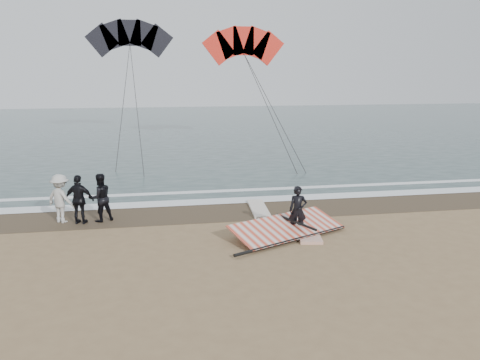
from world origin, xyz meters
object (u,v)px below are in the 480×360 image
object	(u,v)px
board_white	(306,230)
board_cream	(259,209)
man_main	(298,210)
sail_rig	(284,228)

from	to	relation	value
board_white	board_cream	world-z (taller)	board_white
man_main	sail_rig	distance (m)	0.78
board_cream	sail_rig	world-z (taller)	sail_rig
man_main	sail_rig	world-z (taller)	man_main
board_white	sail_rig	size ratio (longest dim) A/B	0.61
man_main	board_white	bearing A→B (deg)	31.95
board_cream	sail_rig	distance (m)	2.95
man_main	board_white	size ratio (longest dim) A/B	0.64
man_main	board_cream	world-z (taller)	man_main
board_white	board_cream	bearing A→B (deg)	121.05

